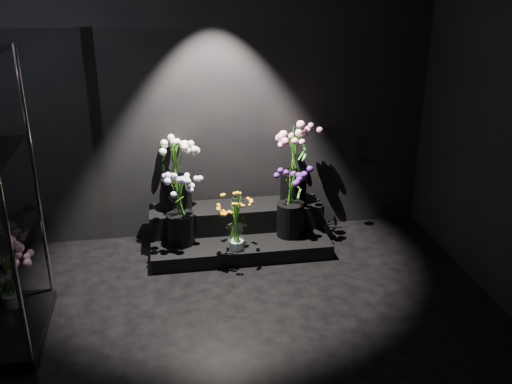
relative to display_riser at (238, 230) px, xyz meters
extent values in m
plane|color=black|center=(-0.12, -1.68, -0.15)|extent=(4.00, 4.00, 0.00)
plane|color=black|center=(-0.12, 0.32, 1.25)|extent=(4.00, 0.00, 4.00)
cube|color=black|center=(0.00, -0.08, -0.08)|extent=(1.62, 0.72, 0.14)
cube|color=black|center=(0.00, 0.10, 0.10)|extent=(1.62, 0.36, 0.23)
cube|color=black|center=(-1.83, -1.12, -0.10)|extent=(0.54, 0.91, 0.09)
cylinder|color=white|center=(-0.06, -0.34, 0.10)|extent=(0.14, 0.14, 0.23)
cylinder|color=black|center=(-0.53, -0.14, 0.13)|extent=(0.25, 0.25, 0.29)
cylinder|color=black|center=(0.47, -0.15, 0.15)|extent=(0.25, 0.25, 0.32)
cylinder|color=black|center=(-0.55, 0.13, 0.36)|extent=(0.28, 0.28, 0.30)
cylinder|color=black|center=(0.55, 0.10, 0.36)|extent=(0.25, 0.25, 0.30)
cylinder|color=white|center=(-1.84, -0.87, 0.08)|extent=(0.15, 0.15, 0.27)
camera|label=1|loc=(-0.63, -4.78, 2.37)|focal=40.00mm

